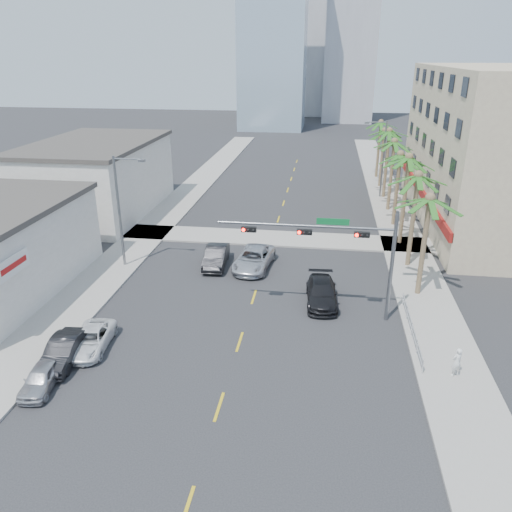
# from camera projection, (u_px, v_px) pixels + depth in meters

# --- Properties ---
(ground) EXTENTS (260.00, 260.00, 0.00)m
(ground) POSITION_uv_depth(u_px,v_px,m) (227.00, 382.00, 26.39)
(ground) COLOR #262628
(ground) RESTS_ON ground
(sidewalk_right) EXTENTS (4.00, 120.00, 0.15)m
(sidewalk_right) POSITION_uv_depth(u_px,v_px,m) (407.00, 253.00, 43.14)
(sidewalk_right) COLOR gray
(sidewalk_right) RESTS_ON ground
(sidewalk_left) EXTENTS (4.00, 120.00, 0.15)m
(sidewalk_left) POSITION_uv_depth(u_px,v_px,m) (141.00, 239.00, 46.23)
(sidewalk_left) COLOR gray
(sidewalk_left) RESTS_ON ground
(sidewalk_cross) EXTENTS (80.00, 4.00, 0.15)m
(sidewalk_cross) POSITION_uv_depth(u_px,v_px,m) (272.00, 238.00, 46.52)
(sidewalk_cross) COLOR gray
(sidewalk_cross) RESTS_ON ground
(building_right) EXTENTS (15.25, 28.00, 15.00)m
(building_right) POSITION_uv_depth(u_px,v_px,m) (508.00, 149.00, 48.20)
(building_right) COLOR tan
(building_right) RESTS_ON ground
(building_left_far) EXTENTS (11.00, 18.00, 7.20)m
(building_left_far) POSITION_uv_depth(u_px,v_px,m) (97.00, 179.00, 53.18)
(building_left_far) COLOR beige
(building_left_far) RESTS_ON ground
(tower_far_left) EXTENTS (14.00, 14.00, 48.00)m
(tower_far_left) POSITION_uv_depth(u_px,v_px,m) (274.00, 12.00, 105.34)
(tower_far_left) COLOR #99B2C6
(tower_far_left) RESTS_ON ground
(tower_far_center) EXTENTS (16.00, 16.00, 42.00)m
(tower_far_center) POSITION_uv_depth(u_px,v_px,m) (304.00, 32.00, 133.32)
(tower_far_center) COLOR #ADADB2
(tower_far_center) RESTS_ON ground
(traffic_signal_mast) EXTENTS (11.12, 0.54, 7.20)m
(traffic_signal_mast) POSITION_uv_depth(u_px,v_px,m) (341.00, 245.00, 31.01)
(traffic_signal_mast) COLOR slate
(traffic_signal_mast) RESTS_ON ground
(palm_tree_0) EXTENTS (4.80, 4.80, 7.80)m
(palm_tree_0) POSITION_uv_depth(u_px,v_px,m) (430.00, 200.00, 33.21)
(palm_tree_0) COLOR brown
(palm_tree_0) RESTS_ON ground
(palm_tree_1) EXTENTS (4.80, 4.80, 8.16)m
(palm_tree_1) POSITION_uv_depth(u_px,v_px,m) (418.00, 176.00, 37.84)
(palm_tree_1) COLOR brown
(palm_tree_1) RESTS_ON ground
(palm_tree_2) EXTENTS (4.80, 4.80, 8.52)m
(palm_tree_2) POSITION_uv_depth(u_px,v_px,m) (409.00, 158.00, 42.47)
(palm_tree_2) COLOR brown
(palm_tree_2) RESTS_ON ground
(palm_tree_3) EXTENTS (4.80, 4.80, 7.80)m
(palm_tree_3) POSITION_uv_depth(u_px,v_px,m) (400.00, 155.00, 47.50)
(palm_tree_3) COLOR brown
(palm_tree_3) RESTS_ON ground
(palm_tree_4) EXTENTS (4.80, 4.80, 8.16)m
(palm_tree_4) POSITION_uv_depth(u_px,v_px,m) (394.00, 142.00, 52.13)
(palm_tree_4) COLOR brown
(palm_tree_4) RESTS_ON ground
(palm_tree_5) EXTENTS (4.80, 4.80, 8.52)m
(palm_tree_5) POSITION_uv_depth(u_px,v_px,m) (390.00, 132.00, 56.76)
(palm_tree_5) COLOR brown
(palm_tree_5) RESTS_ON ground
(palm_tree_6) EXTENTS (4.80, 4.80, 7.80)m
(palm_tree_6) POSITION_uv_depth(u_px,v_px,m) (384.00, 131.00, 61.79)
(palm_tree_6) COLOR brown
(palm_tree_6) RESTS_ON ground
(palm_tree_7) EXTENTS (4.80, 4.80, 8.16)m
(palm_tree_7) POSITION_uv_depth(u_px,v_px,m) (381.00, 123.00, 66.42)
(palm_tree_7) COLOR brown
(palm_tree_7) RESTS_ON ground
(streetlight_left) EXTENTS (2.55, 0.25, 9.00)m
(streetlight_left) POSITION_uv_depth(u_px,v_px,m) (121.00, 207.00, 38.71)
(streetlight_left) COLOR slate
(streetlight_left) RESTS_ON ground
(streetlight_right) EXTENTS (2.55, 0.25, 9.00)m
(streetlight_right) POSITION_uv_depth(u_px,v_px,m) (382.00, 155.00, 57.87)
(streetlight_right) COLOR slate
(streetlight_right) RESTS_ON ground
(guardrail) EXTENTS (0.08, 8.08, 1.00)m
(guardrail) POSITION_uv_depth(u_px,v_px,m) (412.00, 327.00, 30.31)
(guardrail) COLOR silver
(guardrail) RESTS_ON ground
(car_parked_near) EXTENTS (1.86, 3.73, 1.22)m
(car_parked_near) POSITION_uv_depth(u_px,v_px,m) (42.00, 378.00, 25.76)
(car_parked_near) COLOR #BDBCC1
(car_parked_near) RESTS_ON ground
(car_parked_mid) EXTENTS (1.90, 4.45, 1.43)m
(car_parked_mid) POSITION_uv_depth(u_px,v_px,m) (63.00, 351.00, 27.85)
(car_parked_mid) COLOR black
(car_parked_mid) RESTS_ON ground
(car_parked_far) EXTENTS (2.45, 4.58, 1.22)m
(car_parked_far) POSITION_uv_depth(u_px,v_px,m) (91.00, 339.00, 29.15)
(car_parked_far) COLOR white
(car_parked_far) RESTS_ON ground
(car_lane_left) EXTENTS (1.94, 4.86, 1.57)m
(car_lane_left) POSITION_uv_depth(u_px,v_px,m) (216.00, 257.00, 40.51)
(car_lane_left) COLOR black
(car_lane_left) RESTS_ON ground
(car_lane_center) EXTENTS (3.21, 5.90, 1.57)m
(car_lane_center) POSITION_uv_depth(u_px,v_px,m) (254.00, 259.00, 40.07)
(car_lane_center) COLOR silver
(car_lane_center) RESTS_ON ground
(car_lane_right) EXTENTS (2.41, 5.25, 1.49)m
(car_lane_right) POSITION_uv_depth(u_px,v_px,m) (322.00, 293.00, 34.49)
(car_lane_right) COLOR black
(car_lane_right) RESTS_ON ground
(pedestrian) EXTENTS (0.73, 0.64, 1.67)m
(pedestrian) POSITION_uv_depth(u_px,v_px,m) (457.00, 362.00, 26.39)
(pedestrian) COLOR white
(pedestrian) RESTS_ON sidewalk_right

